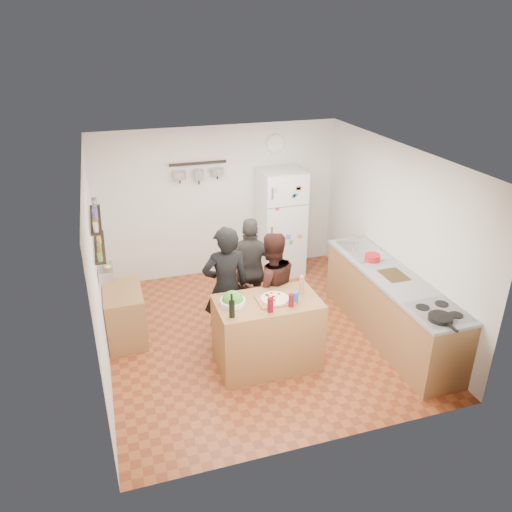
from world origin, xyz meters
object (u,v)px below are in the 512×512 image
object	(u,v)px
pepper_mill	(301,286)
counter_run	(390,306)
side_table	(125,315)
red_bowl	(372,258)
person_left	(226,287)
fridge	(281,223)
wine_bottle	(232,309)
salt_canister	(295,297)
salad_bowl	(233,302)
prep_island	(267,333)
person_center	(271,288)
person_back	(251,270)
wall_clock	(275,144)
skillet	(441,318)

from	to	relation	value
pepper_mill	counter_run	distance (m)	1.46
pepper_mill	side_table	world-z (taller)	pepper_mill
counter_run	red_bowl	distance (m)	0.72
person_left	fridge	distance (m)	2.29
wine_bottle	person_left	xyz separation A→B (m)	(0.14, 0.83, -0.17)
wine_bottle	salt_canister	distance (m)	0.81
salad_bowl	red_bowl	world-z (taller)	red_bowl
salad_bowl	side_table	world-z (taller)	salad_bowl
prep_island	person_center	size ratio (longest dim) A/B	0.81
salad_bowl	person_center	bearing A→B (deg)	36.92
prep_island	counter_run	xyz separation A→B (m)	(1.79, 0.12, -0.01)
pepper_mill	person_back	xyz separation A→B (m)	(-0.32, 1.06, -0.24)
fridge	counter_run	bearing A→B (deg)	-71.94
wine_bottle	person_left	distance (m)	0.86
wall_clock	counter_run	bearing A→B (deg)	-74.08
prep_island	side_table	world-z (taller)	prep_island
salt_canister	side_table	world-z (taller)	salt_canister
person_back	wall_clock	bearing A→B (deg)	-100.39
salt_canister	fridge	size ratio (longest dim) A/B	0.07
salad_bowl	red_bowl	size ratio (longest dim) A/B	1.41
skillet	side_table	world-z (taller)	skillet
fridge	wine_bottle	bearing A→B (deg)	-120.35
pepper_mill	person_center	bearing A→B (deg)	115.47
person_left	counter_run	world-z (taller)	person_left
fridge	salad_bowl	bearing A→B (deg)	-121.73
pepper_mill	wall_clock	distance (m)	2.99
salad_bowl	person_center	xyz separation A→B (m)	(0.64, 0.48, -0.17)
wall_clock	side_table	world-z (taller)	wall_clock
person_center	counter_run	size ratio (longest dim) A/B	0.59
person_center	fridge	bearing A→B (deg)	-113.88
counter_run	salad_bowl	bearing A→B (deg)	-178.31
person_center	side_table	distance (m)	2.00
salt_canister	person_back	size ratio (longest dim) A/B	0.09
pepper_mill	person_left	size ratio (longest dim) A/B	0.12
person_center	fridge	world-z (taller)	fridge
side_table	wall_clock	bearing A→B (deg)	31.44
prep_island	person_left	distance (m)	0.80
pepper_mill	person_center	distance (m)	0.58
person_back	counter_run	distance (m)	1.96
wine_bottle	side_table	size ratio (longest dim) A/B	0.25
counter_run	fridge	size ratio (longest dim) A/B	1.46
prep_island	salt_canister	distance (m)	0.61
salad_bowl	wall_clock	world-z (taller)	wall_clock
prep_island	fridge	xyz separation A→B (m)	(1.04, 2.42, 0.45)
prep_island	counter_run	size ratio (longest dim) A/B	0.48
salad_bowl	fridge	world-z (taller)	fridge
salt_canister	wall_clock	world-z (taller)	wall_clock
salt_canister	person_center	bearing A→B (deg)	96.94
red_bowl	person_center	bearing A→B (deg)	-177.08
red_bowl	side_table	size ratio (longest dim) A/B	0.27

